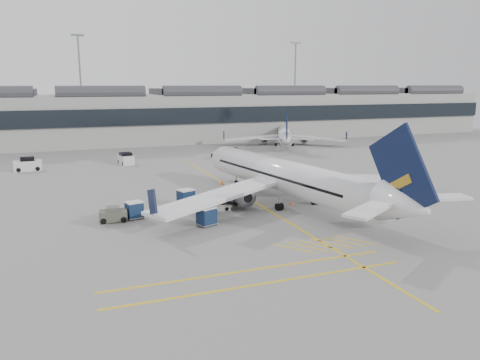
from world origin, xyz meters
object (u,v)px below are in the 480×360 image
object	(u,v)px
belt_loader	(214,205)
ramp_agent_b	(218,202)
baggage_cart_a	(215,199)
pushback_tug	(113,215)
airliner_main	(289,178)
ramp_agent_a	(222,196)

from	to	relation	value
belt_loader	ramp_agent_b	world-z (taller)	ramp_agent_b
baggage_cart_a	pushback_tug	bearing A→B (deg)	-161.14
airliner_main	ramp_agent_b	xyz separation A→B (m)	(-8.30, 0.14, -2.12)
belt_loader	ramp_agent_b	xyz separation A→B (m)	(0.26, -0.56, 0.41)
ramp_agent_b	baggage_cart_a	bearing A→B (deg)	-94.90
airliner_main	ramp_agent_a	distance (m)	7.85
ramp_agent_a	ramp_agent_b	world-z (taller)	ramp_agent_b
airliner_main	ramp_agent_a	xyz separation A→B (m)	(-6.90, 3.01, -2.25)
ramp_agent_a	baggage_cart_a	bearing A→B (deg)	-173.60
belt_loader	baggage_cart_a	bearing A→B (deg)	83.16
belt_loader	ramp_agent_a	size ratio (longest dim) A/B	2.77
belt_loader	pushback_tug	size ratio (longest dim) A/B	1.56
airliner_main	pushback_tug	distance (m)	19.44
pushback_tug	baggage_cart_a	bearing A→B (deg)	12.55
ramp_agent_b	ramp_agent_a	bearing A→B (deg)	-115.13
baggage_cart_a	pushback_tug	size ratio (longest dim) A/B	0.69
airliner_main	belt_loader	world-z (taller)	airliner_main
belt_loader	pushback_tug	xyz separation A→B (m)	(-10.73, -0.81, 0.16)
ramp_agent_a	ramp_agent_b	xyz separation A→B (m)	(-1.40, -2.86, 0.13)
belt_loader	baggage_cart_a	size ratio (longest dim) A/B	2.28
airliner_main	pushback_tug	xyz separation A→B (m)	(-19.30, -0.10, -2.36)
belt_loader	baggage_cart_a	world-z (taller)	baggage_cart_a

